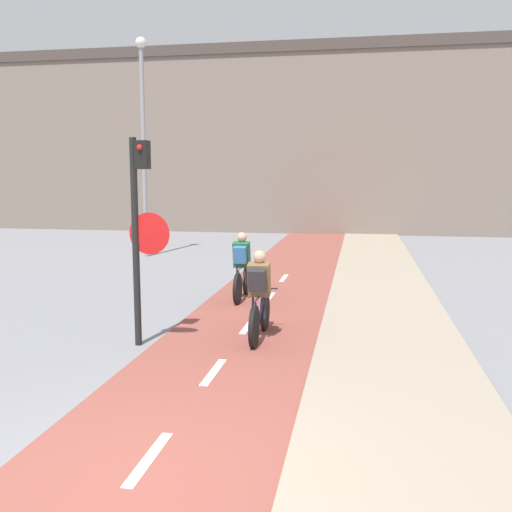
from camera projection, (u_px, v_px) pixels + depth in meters
ground_plane at (129, 488)px, 5.05m from camera, size 120.00×120.00×0.00m
bike_lane at (129, 486)px, 5.05m from camera, size 2.63×60.00×0.02m
building_row_background at (322, 142)px, 28.79m from camera, size 60.00×5.20×8.87m
traffic_light_pole at (140, 219)px, 9.02m from camera, size 0.67×0.25×3.33m
street_lamp_far at (143, 126)px, 18.92m from camera, size 0.36×0.36×7.22m
cyclist_near at (259, 298)px, 9.53m from camera, size 0.46×1.75×1.52m
cyclist_far at (242, 268)px, 12.61m from camera, size 0.46×1.71×1.51m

